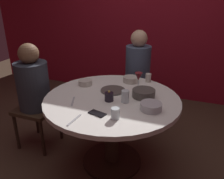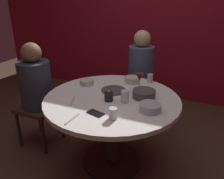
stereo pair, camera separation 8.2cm
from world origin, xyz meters
name	(u,v)px [view 1 (the left image)]	position (x,y,z in m)	size (l,w,h in m)	color
ground_plane	(112,161)	(0.00, 0.00, 0.00)	(8.00, 8.00, 0.00)	#4C3828
back_wall	(155,16)	(0.00, 1.88, 1.30)	(6.00, 0.10, 2.60)	maroon
dining_table	(112,113)	(0.00, 0.00, 0.57)	(1.25, 1.25, 0.73)	white
seated_diner_left	(33,86)	(-0.88, 0.00, 0.72)	(0.40, 0.40, 1.17)	#3F2D1E
seated_diner_back	(138,68)	(0.00, 0.92, 0.75)	(0.40, 0.40, 1.21)	#3F2D1E
candle_holder	(109,97)	(0.00, -0.07, 0.77)	(0.08, 0.08, 0.10)	black
wine_glass	(138,77)	(0.17, 0.27, 0.86)	(0.08, 0.08, 0.18)	silver
dinner_plate	(113,90)	(-0.05, 0.15, 0.74)	(0.24, 0.24, 0.01)	#4C4742
cell_phone	(98,114)	(0.00, -0.33, 0.74)	(0.07, 0.14, 0.01)	black
bowl_serving_large	(151,106)	(0.38, -0.11, 0.76)	(0.18, 0.18, 0.06)	#B7B7BC
bowl_salad_center	(85,82)	(-0.37, 0.20, 0.76)	(0.14, 0.14, 0.05)	beige
bowl_small_white	(144,93)	(0.27, 0.12, 0.77)	(0.21, 0.21, 0.07)	#4C4742
bowl_sauce_side	(131,79)	(0.05, 0.44, 0.76)	(0.16, 0.16, 0.06)	beige
cup_near_candle	(125,96)	(0.14, -0.05, 0.79)	(0.07, 0.07, 0.11)	silver
cup_by_left_diner	(115,113)	(0.16, -0.35, 0.77)	(0.07, 0.07, 0.09)	silver
cup_by_right_diner	(148,78)	(0.22, 0.51, 0.78)	(0.06, 0.06, 0.09)	beige
fork_near_plate	(73,101)	(-0.29, -0.20, 0.73)	(0.02, 0.18, 0.01)	#B7B7BC
knife_near_plate	(74,120)	(-0.12, -0.48, 0.73)	(0.02, 0.18, 0.01)	#B7B7BC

